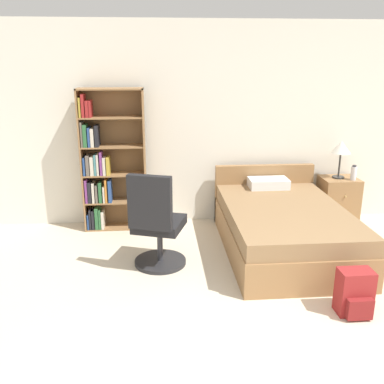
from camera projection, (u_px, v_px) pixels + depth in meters
ground_plane at (311, 383)px, 2.92m from camera, size 14.00×14.00×0.00m
wall_back at (234, 125)px, 5.61m from camera, size 9.00×0.06×2.60m
bookshelf at (106, 164)px, 5.39m from camera, size 0.80×0.28×1.79m
bed at (282, 227)px, 4.92m from camera, size 1.32×2.04×0.78m
office_chair at (157, 226)px, 4.41m from camera, size 0.62×0.68×1.06m
nightstand at (338, 200)px, 5.74m from camera, size 0.47×0.44×0.62m
table_lamp at (341, 149)px, 5.54m from camera, size 0.25×0.25×0.49m
water_bottle at (354, 173)px, 5.53m from camera, size 0.07×0.07×0.20m
backpack_red at (355, 294)px, 3.67m from camera, size 0.29×0.25×0.40m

